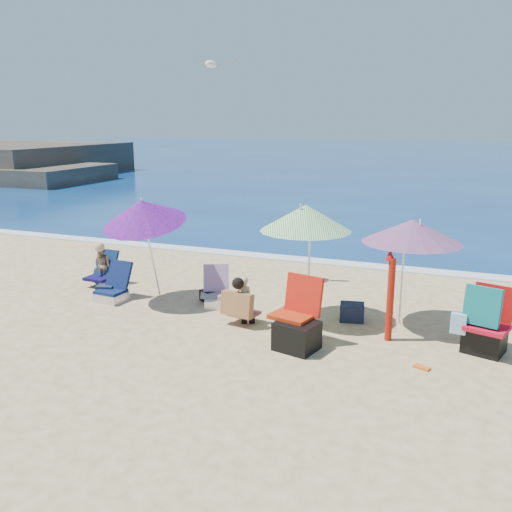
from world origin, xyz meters
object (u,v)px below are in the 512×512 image
(camp_chair_right, at_px, (484,328))
(person_center, at_px, (242,301))
(umbrella_turquoise, at_px, (412,231))
(furled_umbrella, at_px, (390,291))
(chair_navy, at_px, (113,290))
(seagull, at_px, (211,64))
(umbrella_striped, at_px, (306,218))
(person_left, at_px, (102,266))
(chair_rainbow, at_px, (217,294))
(camp_chair_left, at_px, (297,328))
(umbrella_blue, at_px, (143,212))

(camp_chair_right, xyz_separation_m, person_center, (-3.83, -0.22, 0.02))
(umbrella_turquoise, distance_m, furled_umbrella, 1.12)
(chair_navy, xyz_separation_m, seagull, (1.27, 1.91, 4.28))
(person_center, bearing_deg, umbrella_turquoise, 19.11)
(umbrella_striped, distance_m, camp_chair_right, 3.26)
(chair_navy, relative_size, person_center, 0.87)
(furled_umbrella, relative_size, person_left, 1.57)
(furled_umbrella, relative_size, seagull, 1.69)
(camp_chair_right, bearing_deg, chair_rainbow, 172.85)
(furled_umbrella, bearing_deg, seagull, 153.30)
(umbrella_striped, relative_size, camp_chair_right, 1.95)
(camp_chair_left, distance_m, person_left, 5.09)
(furled_umbrella, relative_size, person_center, 1.75)
(furled_umbrella, bearing_deg, person_center, -175.49)
(camp_chair_right, height_order, seagull, seagull)
(umbrella_blue, bearing_deg, umbrella_striped, 3.20)
(furled_umbrella, relative_size, camp_chair_right, 1.38)
(umbrella_striped, bearing_deg, umbrella_turquoise, 10.88)
(camp_chair_left, height_order, camp_chair_right, camp_chair_left)
(camp_chair_left, height_order, seagull, seagull)
(seagull, bearing_deg, camp_chair_right, -20.18)
(umbrella_turquoise, xyz_separation_m, chair_navy, (-5.45, -0.63, -1.45))
(umbrella_turquoise, relative_size, camp_chair_left, 1.96)
(umbrella_turquoise, distance_m, camp_chair_right, 1.87)
(camp_chair_left, bearing_deg, person_center, 152.33)
(person_center, relative_size, person_left, 0.90)
(chair_rainbow, xyz_separation_m, person_left, (-2.78, 0.24, 0.24))
(umbrella_turquoise, bearing_deg, chair_navy, -173.41)
(umbrella_striped, xyz_separation_m, person_center, (-0.93, -0.59, -1.40))
(camp_chair_left, xyz_separation_m, camp_chair_right, (2.65, 0.83, 0.06))
(umbrella_striped, bearing_deg, seagull, 146.98)
(seagull, bearing_deg, chair_rainbow, -63.40)
(furled_umbrella, height_order, camp_chair_left, furled_umbrella)
(person_left, bearing_deg, person_center, -16.11)
(umbrella_turquoise, relative_size, umbrella_striped, 1.02)
(furled_umbrella, height_order, person_left, furled_umbrella)
(camp_chair_left, bearing_deg, camp_chair_right, 17.46)
(chair_navy, height_order, chair_rainbow, chair_navy)
(furled_umbrella, height_order, camp_chair_right, furled_umbrella)
(camp_chair_right, height_order, person_left, camp_chair_right)
(umbrella_striped, distance_m, chair_rainbow, 2.41)
(chair_rainbow, height_order, camp_chair_right, camp_chair_right)
(furled_umbrella, xyz_separation_m, seagull, (-3.98, 2.00, 3.67))
(umbrella_blue, height_order, seagull, seagull)
(umbrella_blue, relative_size, chair_navy, 2.95)
(chair_rainbow, bearing_deg, furled_umbrella, -10.54)
(camp_chair_right, bearing_deg, person_center, -176.79)
(chair_navy, bearing_deg, umbrella_turquoise, 6.59)
(furled_umbrella, bearing_deg, umbrella_blue, 177.23)
(umbrella_blue, distance_m, camp_chair_left, 3.76)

